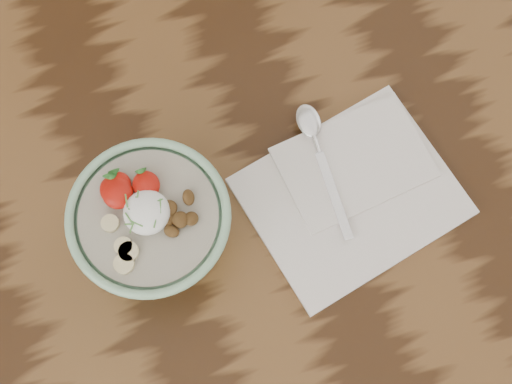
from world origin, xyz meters
TOP-DOWN VIEW (x-y plane):
  - table at (0.00, 0.00)cm, footprint 160.00×90.00cm
  - breakfast_bowl at (-18.40, 2.53)cm, footprint 18.33×18.33cm
  - napkin at (5.98, -0.52)cm, footprint 27.81×23.99cm
  - spoon at (3.90, 6.88)cm, footprint 3.40×18.41cm

SIDE VIEW (x-z plane):
  - table at x=0.00cm, z-range 28.20..103.20cm
  - napkin at x=5.98cm, z-range 74.88..76.39cm
  - spoon at x=3.90cm, z-range 76.44..77.40cm
  - breakfast_bowl at x=-18.40cm, z-range 75.11..87.40cm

